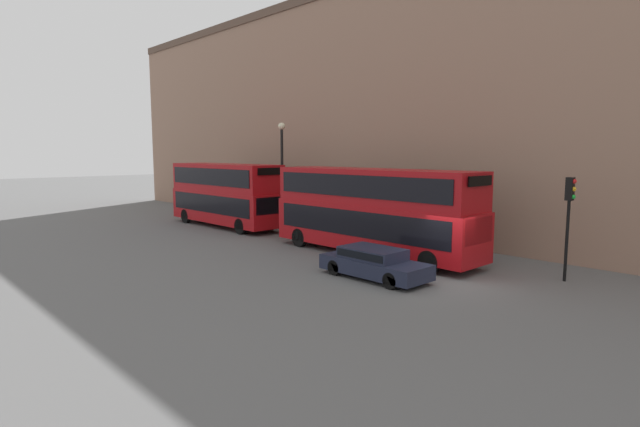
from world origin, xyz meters
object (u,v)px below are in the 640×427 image
Objects in this scene: bus_leading at (372,208)px; bus_second_in_queue at (225,192)px; traffic_light at (569,207)px; pedestrian at (357,227)px; car_dark_sedan at (374,262)px.

bus_leading is 1.14× the size of bus_second_in_queue.
pedestrian is at bearing 85.96° from traffic_light.
bus_second_in_queue is at bearing 78.18° from car_dark_sedan.
bus_leading reaches higher than car_dark_sedan.
pedestrian is at bearing 46.87° from car_dark_sedan.
bus_leading is 4.86m from car_dark_sedan.
bus_leading reaches higher than traffic_light.
bus_second_in_queue is at bearing 90.00° from bus_leading.
bus_leading is at bearing 41.80° from car_dark_sedan.
traffic_light is at bearing -85.42° from bus_second_in_queue.
bus_leading is at bearing -127.66° from pedestrian.
car_dark_sedan is (-3.40, -16.24, -1.70)m from bus_second_in_queue.
bus_leading is 2.49× the size of car_dark_sedan.
bus_second_in_queue is at bearing 94.58° from traffic_light.
pedestrian is at bearing -75.30° from bus_second_in_queue.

